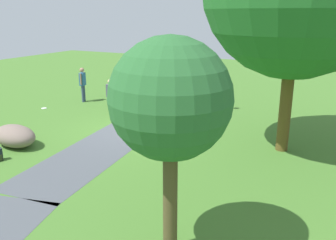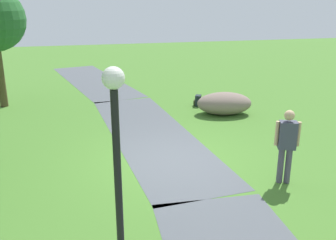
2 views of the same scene
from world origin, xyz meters
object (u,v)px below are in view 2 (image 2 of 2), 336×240
(lamp_post, at_px, (117,157))
(backpack_by_boulder, at_px, (198,101))
(man_near_boulder, at_px, (287,142))
(lawn_boulder, at_px, (224,103))

(lamp_post, bearing_deg, backpack_by_boulder, -24.26)
(man_near_boulder, bearing_deg, lawn_boulder, -6.67)
(lamp_post, xyz_separation_m, man_near_boulder, (2.22, -3.77, -0.99))
(lamp_post, bearing_deg, lawn_boulder, -31.07)
(lamp_post, xyz_separation_m, backpack_by_boulder, (8.43, -3.80, -1.74))
(lamp_post, height_order, lawn_boulder, lamp_post)
(man_near_boulder, xyz_separation_m, backpack_by_boulder, (6.21, -0.03, -0.76))
(backpack_by_boulder, bearing_deg, lamp_post, 155.74)
(lamp_post, distance_m, backpack_by_boulder, 9.41)
(lamp_post, bearing_deg, man_near_boulder, -59.55)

